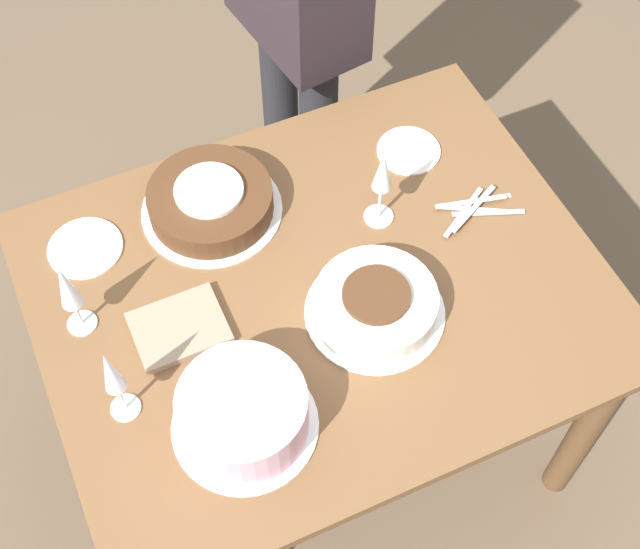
# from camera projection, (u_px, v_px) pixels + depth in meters

# --- Properties ---
(ground_plane) EXTENTS (12.00, 12.00, 0.00)m
(ground_plane) POSITION_uv_depth(u_px,v_px,m) (320.00, 428.00, 2.59)
(ground_plane) COLOR brown
(dining_table) EXTENTS (1.22, 0.98, 0.76)m
(dining_table) POSITION_uv_depth(u_px,v_px,m) (320.00, 316.00, 2.06)
(dining_table) COLOR brown
(dining_table) RESTS_ON ground_plane
(cake_center_white) EXTENTS (0.30, 0.30, 0.08)m
(cake_center_white) POSITION_uv_depth(u_px,v_px,m) (375.00, 304.00, 1.89)
(cake_center_white) COLOR white
(cake_center_white) RESTS_ON dining_table
(cake_front_chocolate) EXTENTS (0.33, 0.33, 0.08)m
(cake_front_chocolate) POSITION_uv_depth(u_px,v_px,m) (211.00, 201.00, 2.04)
(cake_front_chocolate) COLOR white
(cake_front_chocolate) RESTS_ON dining_table
(cake_back_decorated) EXTENTS (0.29, 0.29, 0.12)m
(cake_back_decorated) POSITION_uv_depth(u_px,v_px,m) (243.00, 413.00, 1.72)
(cake_back_decorated) COLOR white
(cake_back_decorated) RESTS_ON dining_table
(wine_glass_near) EXTENTS (0.06, 0.06, 0.23)m
(wine_glass_near) POSITION_uv_depth(u_px,v_px,m) (111.00, 375.00, 1.67)
(wine_glass_near) COLOR silver
(wine_glass_near) RESTS_ON dining_table
(wine_glass_far) EXTENTS (0.06, 0.06, 0.22)m
(wine_glass_far) POSITION_uv_depth(u_px,v_px,m) (67.00, 289.00, 1.78)
(wine_glass_far) COLOR silver
(wine_glass_far) RESTS_ON dining_table
(wine_glass_extra) EXTENTS (0.07, 0.07, 0.22)m
(wine_glass_extra) POSITION_uv_depth(u_px,v_px,m) (382.00, 176.00, 1.93)
(wine_glass_extra) COLOR silver
(wine_glass_extra) RESTS_ON dining_table
(dessert_plate_left) EXTENTS (0.16, 0.16, 0.01)m
(dessert_plate_left) POSITION_uv_depth(u_px,v_px,m) (409.00, 151.00, 2.16)
(dessert_plate_left) COLOR white
(dessert_plate_left) RESTS_ON dining_table
(dessert_plate_right) EXTENTS (0.17, 0.17, 0.01)m
(dessert_plate_right) POSITION_uv_depth(u_px,v_px,m) (85.00, 248.00, 2.01)
(dessert_plate_right) COLOR white
(dessert_plate_right) RESTS_ON dining_table
(fork_pile) EXTENTS (0.21, 0.11, 0.02)m
(fork_pile) POSITION_uv_depth(u_px,v_px,m) (474.00, 208.00, 2.06)
(fork_pile) COLOR silver
(fork_pile) RESTS_ON dining_table
(napkin_stack) EXTENTS (0.19, 0.15, 0.02)m
(napkin_stack) POSITION_uv_depth(u_px,v_px,m) (179.00, 328.00, 1.88)
(napkin_stack) COLOR gray
(napkin_stack) RESTS_ON dining_table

